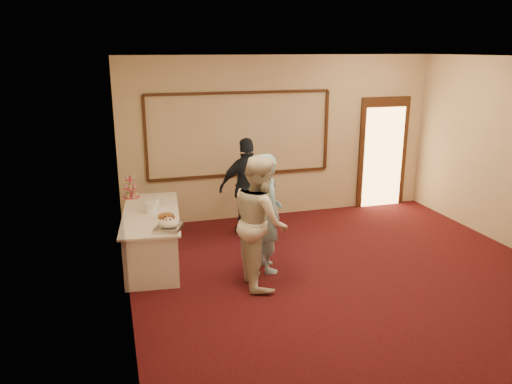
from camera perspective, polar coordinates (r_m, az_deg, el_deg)
floor at (r=6.84m, az=12.65°, el=-11.36°), size 7.00×7.00×0.00m
room_walls at (r=6.19m, az=13.79°, el=5.55°), size 6.04×7.04×3.02m
wall_molding at (r=9.14m, az=-1.79°, el=6.60°), size 3.45×0.04×1.55m
doorway at (r=10.36m, az=14.29°, el=4.32°), size 1.05×0.07×2.20m
buffet_table at (r=7.68m, az=-11.77°, el=-5.01°), size 1.03×2.17×0.77m
pavlova_tray at (r=6.78m, az=-9.91°, el=-3.68°), size 0.45×0.52×0.17m
cupcake_stand at (r=8.34m, az=-14.16°, el=0.35°), size 0.27×0.27×0.40m
plate_stack_a at (r=7.53m, az=-11.88°, el=-1.72°), size 0.19×0.19×0.16m
plate_stack_b at (r=7.78m, az=-11.59°, el=-1.18°), size 0.17×0.17×0.14m
tart at (r=7.24m, az=-10.24°, el=-2.80°), size 0.26×0.26×0.05m
man at (r=7.08m, az=1.33°, el=-2.42°), size 0.41×0.63×1.72m
woman at (r=6.65m, az=0.49°, el=-3.35°), size 0.70×0.89×1.79m
guest at (r=8.46m, az=-0.94°, el=0.58°), size 0.99×0.41×1.69m
camera_flash at (r=8.14m, az=1.26°, el=3.31°), size 0.08×0.06×0.05m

